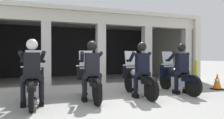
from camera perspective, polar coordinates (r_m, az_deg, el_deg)
name	(u,v)px	position (r m, az deg, el deg)	size (l,w,h in m)	color
ground_plane	(91,84)	(8.77, -6.06, -6.83)	(80.00, 80.00, 0.00)	#999993
station_building	(88,41)	(10.78, -6.90, 5.11)	(9.64, 5.03, 3.09)	black
kerb_strip	(104,85)	(7.93, -2.19, -7.22)	(9.14, 0.24, 0.12)	#B7B5AD
motorcycle_far_left	(33,84)	(5.44, -21.39, -6.32)	(0.62, 2.04, 1.35)	black
police_officer_far_left	(32,67)	(5.12, -21.56, -1.85)	(0.63, 0.61, 1.58)	black
motorcycle_center_left	(89,81)	(5.67, -6.38, -5.97)	(0.62, 2.04, 1.35)	black
police_officer_center_left	(92,65)	(5.36, -5.73, -1.68)	(0.63, 0.61, 1.58)	black
motorcycle_center_right	(137,79)	(6.14, 7.14, -5.46)	(0.62, 2.04, 1.35)	black
police_officer_center_right	(142,65)	(5.85, 8.37, -1.47)	(0.63, 0.61, 1.58)	black
motorcycle_far_right	(176,77)	(7.00, 17.50, -4.71)	(0.62, 2.04, 1.35)	black
police_officer_far_right	(181,64)	(6.74, 18.95, -1.19)	(0.63, 0.61, 1.58)	black
traffic_cone_flank	(217,81)	(8.14, 27.53, -5.49)	(0.34, 0.34, 0.59)	black
bollard_kerbside	(196,72)	(9.79, 22.61, -3.15)	(0.14, 0.14, 1.01)	yellow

